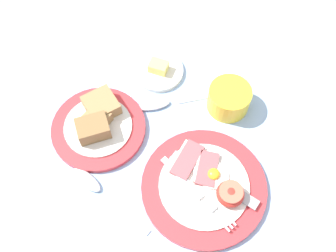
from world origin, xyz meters
TOP-DOWN VIEW (x-y plane):
  - ground_plane at (0.00, 0.00)m, footprint 3.00×3.00m
  - breakfast_plate at (0.12, 0.01)m, footprint 0.24×0.24m
  - bread_plate at (-0.13, 0.01)m, footprint 0.19×0.19m
  - sugar_cup at (0.07, 0.20)m, footprint 0.09×0.09m
  - butter_dish at (-0.10, 0.20)m, footprint 0.11×0.11m
  - teaspoon_by_saucer at (-0.06, -0.10)m, footprint 0.19×0.05m
  - teaspoon_near_cup at (-0.05, 0.13)m, footprint 0.15×0.15m

SIDE VIEW (x-z plane):
  - ground_plane at x=0.00m, z-range 0.00..0.00m
  - teaspoon_by_saucer at x=-0.06m, z-range 0.00..0.01m
  - teaspoon_near_cup at x=-0.05m, z-range 0.00..0.01m
  - butter_dish at x=-0.10m, z-range -0.01..0.02m
  - breakfast_plate at x=0.12m, z-range -0.01..0.03m
  - bread_plate at x=-0.13m, z-range -0.01..0.04m
  - sugar_cup at x=0.07m, z-range 0.00..0.06m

